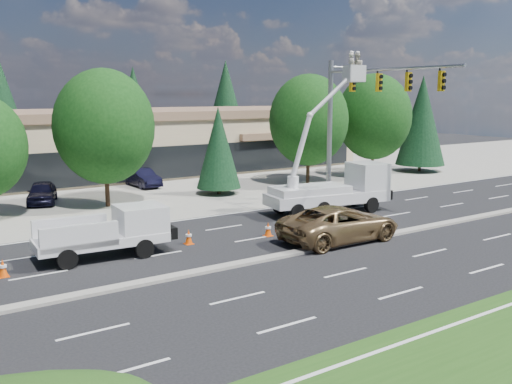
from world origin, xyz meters
TOP-DOWN VIEW (x-y plane):
  - ground at (0.00, 0.00)m, footprint 140.00×140.00m
  - concrete_apron at (0.00, 20.00)m, footprint 140.00×22.00m
  - road_median at (0.00, 0.00)m, footprint 120.00×0.55m
  - strip_mall at (0.00, 29.97)m, footprint 50.40×15.40m
  - tree_front_d at (-3.00, 15.00)m, footprint 6.08×6.08m
  - tree_front_e at (5.00, 15.00)m, footprint 3.07×3.07m
  - tree_front_f at (13.00, 15.00)m, footprint 6.06×6.06m
  - tree_front_g at (20.00, 15.00)m, footprint 6.19×6.19m
  - tree_front_h at (26.00, 15.00)m, footprint 4.34×4.34m
  - tree_back_c at (10.00, 42.00)m, footprint 5.04×5.04m
  - tree_back_d at (22.00, 42.00)m, footprint 5.56×5.56m
  - signal_mast at (10.03, 7.04)m, footprint 2.76×10.16m
  - utility_pickup at (-6.73, 4.17)m, footprint 5.60×2.47m
  - bucket_truck at (7.62, 5.77)m, footprint 7.67×3.42m
  - traffic_cone_a at (-11.16, 3.80)m, footprint 0.40×0.40m
  - traffic_cone_b at (-3.05, 4.11)m, footprint 0.40×0.40m
  - traffic_cone_c at (0.89, 3.29)m, footprint 0.40×0.40m
  - traffic_cone_d at (6.45, 4.15)m, footprint 0.40×0.40m
  - minivan at (3.14, 0.60)m, footprint 6.14×2.91m
  - parked_car_west at (-6.10, 18.33)m, footprint 2.90×4.45m
  - parked_car_east at (1.84, 20.98)m, footprint 1.58×4.20m

SIDE VIEW (x-z plane):
  - ground at x=0.00m, z-range 0.00..0.00m
  - concrete_apron at x=0.00m, z-range 0.00..0.01m
  - road_median at x=0.00m, z-range 0.00..0.12m
  - traffic_cone_a at x=-11.16m, z-range -0.01..0.69m
  - traffic_cone_b at x=-3.05m, z-range -0.01..0.69m
  - traffic_cone_c at x=0.89m, z-range -0.01..0.69m
  - traffic_cone_d at x=6.45m, z-range -0.01..0.69m
  - parked_car_east at x=1.84m, z-range 0.00..1.37m
  - parked_car_west at x=-6.10m, z-range 0.00..1.41m
  - minivan at x=3.14m, z-range 0.00..1.69m
  - utility_pickup at x=-6.73m, z-range -0.18..1.91m
  - bucket_truck at x=7.62m, z-range -2.70..6.62m
  - strip_mall at x=0.00m, z-range 0.08..5.58m
  - tree_front_e at x=5.00m, z-range 0.22..6.28m
  - tree_front_h at x=26.00m, z-range 0.31..8.86m
  - tree_front_f at x=13.00m, z-range 0.72..9.13m
  - tree_front_d at x=-3.00m, z-range 0.72..9.16m
  - tree_front_g at x=20.00m, z-range 0.73..9.32m
  - tree_back_c at x=10.00m, z-range 0.36..10.29m
  - tree_back_d at x=22.00m, z-range 0.40..11.37m
  - signal_mast at x=10.03m, z-range 1.56..10.56m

